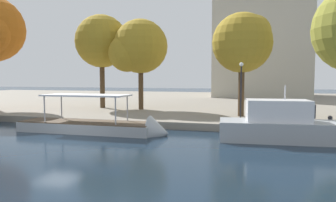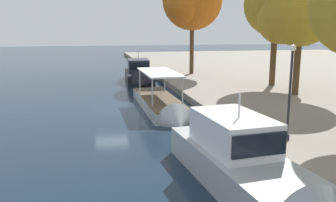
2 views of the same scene
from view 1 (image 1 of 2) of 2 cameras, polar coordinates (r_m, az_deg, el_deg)
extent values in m
plane|color=#142333|center=(21.20, -19.79, -7.13)|extent=(220.00, 220.00, 0.00)
cube|color=gray|center=(52.54, 2.26, 0.06)|extent=(120.00, 55.00, 0.59)
cube|color=#9EA3A8|center=(24.35, -14.81, -5.12)|extent=(10.54, 2.85, 1.08)
cone|color=#9EA3A8|center=(22.11, -1.67, -5.92)|extent=(1.43, 2.45, 2.43)
cube|color=brown|center=(24.27, -14.83, -3.77)|extent=(10.33, 2.72, 0.08)
cylinder|color=#B2B2B7|center=(23.85, -7.55, -1.36)|extent=(0.10, 0.10, 1.94)
cylinder|color=#B2B2B7|center=(21.88, -9.70, -1.88)|extent=(0.10, 0.10, 1.94)
cylinder|color=#B2B2B7|center=(26.59, -19.14, -0.99)|extent=(0.10, 0.10, 1.94)
cylinder|color=#B2B2B7|center=(24.83, -21.92, -1.41)|extent=(0.10, 0.10, 1.94)
cube|color=silver|center=(24.07, -14.93, 1.04)|extent=(6.55, 2.58, 0.12)
cube|color=#9EA3A8|center=(21.57, 21.25, -5.74)|extent=(8.90, 3.63, 1.67)
cube|color=white|center=(21.25, 19.64, -1.66)|extent=(4.09, 2.63, 1.40)
cube|color=black|center=(21.54, 23.64, -1.51)|extent=(1.23, 2.24, 0.84)
cylinder|color=silver|center=(21.24, 20.87, 1.47)|extent=(0.08, 0.08, 0.95)
cylinder|color=#2D2D33|center=(24.64, 27.82, -3.67)|extent=(0.28, 0.28, 0.63)
sphere|color=#2D2D33|center=(24.59, 27.85, -2.76)|extent=(0.31, 0.31, 0.31)
cylinder|color=black|center=(25.13, 13.36, 1.22)|extent=(0.12, 0.12, 4.45)
sphere|color=white|center=(25.13, 13.45, 6.62)|extent=(0.32, 0.32, 0.32)
cylinder|color=black|center=(25.32, 13.28, -3.47)|extent=(0.26, 0.26, 0.30)
cylinder|color=#4C3823|center=(34.79, -5.05, 2.40)|extent=(0.55, 0.55, 4.81)
sphere|color=olive|center=(34.96, -5.09, 10.07)|extent=(6.03, 6.03, 6.03)
sphere|color=olive|center=(34.48, -7.61, 8.78)|extent=(4.11, 4.11, 4.11)
sphere|color=olive|center=(33.66, -4.01, 10.38)|extent=(2.74, 2.74, 2.74)
cylinder|color=#4C3823|center=(29.06, 13.41, 1.84)|extent=(0.55, 0.55, 4.68)
sphere|color=olive|center=(29.22, 13.56, 10.46)|extent=(5.45, 5.45, 5.45)
sphere|color=olive|center=(30.38, 12.56, 11.84)|extent=(2.46, 2.46, 2.46)
sphere|color=olive|center=(30.35, 15.49, 12.10)|extent=(3.33, 3.33, 3.33)
cylinder|color=#4C3823|center=(37.42, -12.07, 3.02)|extent=(0.58, 0.58, 5.54)
sphere|color=olive|center=(37.67, -12.19, 10.78)|extent=(6.18, 6.18, 6.18)
sphere|color=olive|center=(38.69, -11.46, 9.69)|extent=(4.29, 4.29, 4.29)
sphere|color=olive|center=(37.02, -11.78, 11.36)|extent=(3.42, 3.42, 3.42)
cube|color=#ADA899|center=(66.43, 16.92, 16.65)|extent=(17.18, 17.78, 36.03)
camera|label=2|loc=(21.31, 58.82, 7.59)|focal=37.71mm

